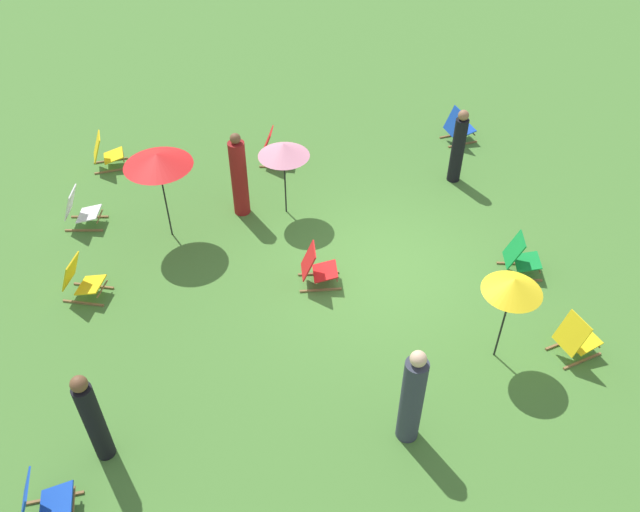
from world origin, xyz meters
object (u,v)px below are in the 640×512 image
at_px(deckchair_6, 80,210).
at_px(person_0, 239,177).
at_px(deckchair_2, 458,127).
at_px(umbrella_2, 513,285).
at_px(deckchair_1, 81,280).
at_px(deckchair_4, 41,501).
at_px(person_3, 93,419).
at_px(deckchair_0, 317,268).
at_px(deckchair_3, 576,338).
at_px(deckchair_7, 274,149).
at_px(deckchair_8, 106,153).
at_px(deckchair_5, 520,257).
at_px(person_2, 412,398).
at_px(umbrella_0, 157,160).
at_px(umbrella_1, 284,150).
at_px(person_1, 458,148).

bearing_deg(deckchair_6, person_0, -82.69).
height_order(deckchair_2, umbrella_2, umbrella_2).
height_order(deckchair_1, deckchair_4, same).
height_order(deckchair_6, person_3, person_3).
relative_size(deckchair_0, deckchair_3, 0.96).
relative_size(deckchair_7, deckchair_8, 1.01).
relative_size(deckchair_4, deckchair_8, 1.00).
height_order(umbrella_2, person_3, umbrella_2).
xyz_separation_m(deckchair_7, deckchair_8, (0.27, 3.75, 0.00)).
relative_size(deckchair_3, deckchair_5, 1.04).
distance_m(deckchair_3, deckchair_7, 7.60).
xyz_separation_m(deckchair_0, person_0, (2.29, 1.29, 0.50)).
bearing_deg(deckchair_8, person_2, -155.71).
bearing_deg(person_3, deckchair_2, -21.66).
distance_m(umbrella_0, umbrella_1, 2.38).
xyz_separation_m(deckchair_1, deckchair_7, (3.86, -3.65, 0.00)).
distance_m(deckchair_2, umbrella_2, 6.72).
distance_m(deckchair_7, person_2, 7.50).
bearing_deg(person_2, person_1, -77.63).
height_order(deckchair_6, deckchair_8, same).
distance_m(person_1, person_3, 9.03).
height_order(deckchair_2, person_0, person_0).
bearing_deg(person_3, deckchair_1, 35.44).
bearing_deg(deckchair_7, umbrella_2, -140.95).
bearing_deg(deckchair_2, umbrella_0, 100.29).
bearing_deg(deckchair_1, umbrella_1, -46.01).
bearing_deg(person_3, deckchair_3, -60.38).
xyz_separation_m(person_0, person_3, (-5.40, 2.08, -0.04)).
xyz_separation_m(deckchair_4, umbrella_2, (1.93, -6.68, 1.21)).
bearing_deg(deckchair_1, deckchair_5, -76.63).
distance_m(deckchair_7, person_3, 7.71).
bearing_deg(deckchair_2, umbrella_1, 105.72).
height_order(deckchair_1, umbrella_0, umbrella_0).
xyz_separation_m(deckchair_5, deckchair_8, (4.48, 7.97, 0.00)).
distance_m(deckchair_8, person_3, 7.48).
height_order(deckchair_2, deckchair_8, same).
xyz_separation_m(deckchair_6, person_2, (-5.55, -5.42, 0.49)).
height_order(deckchair_1, person_1, person_1).
bearing_deg(person_2, deckchair_2, -77.02).
distance_m(deckchair_8, person_0, 3.62).
distance_m(person_0, person_3, 5.78).
distance_m(deckchair_1, person_1, 8.01).
xyz_separation_m(deckchair_5, person_1, (3.07, 0.35, 0.45)).
bearing_deg(deckchair_7, person_0, 167.07).
bearing_deg(person_1, person_2, 63.87).
bearing_deg(deckchair_5, umbrella_2, 160.24).
distance_m(deckchair_0, deckchair_2, 5.93).
bearing_deg(umbrella_0, deckchair_6, 73.45).
bearing_deg(deckchair_7, person_3, 169.48).
height_order(deckchair_1, deckchair_6, same).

